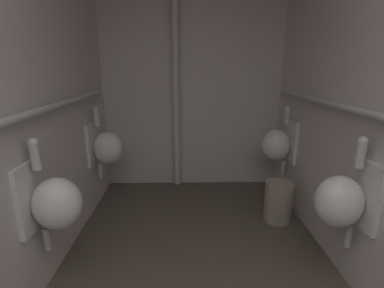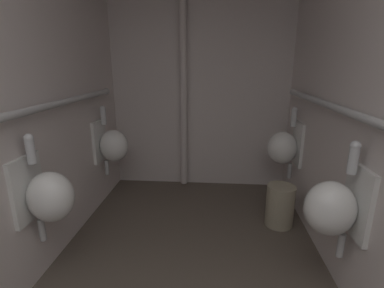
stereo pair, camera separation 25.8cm
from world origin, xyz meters
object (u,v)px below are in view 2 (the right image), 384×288
object	(u,v)px
urinal_right_mid	(334,207)
urinal_right_far	(284,147)
urinal_left_mid	(48,195)
standpipe_back_wall	(183,83)
urinal_left_far	(112,145)
waste_bin	(280,206)

from	to	relation	value
urinal_right_mid	urinal_right_far	distance (m)	1.28
urinal_left_mid	standpipe_back_wall	size ratio (longest dim) A/B	0.30
standpipe_back_wall	urinal_right_mid	bearing A→B (deg)	-57.38
urinal_left_far	standpipe_back_wall	bearing A→B (deg)	34.87
urinal_right_far	waste_bin	world-z (taller)	urinal_right_far
urinal_left_mid	urinal_right_mid	bearing A→B (deg)	-0.43
urinal_left_mid	waste_bin	size ratio (longest dim) A/B	1.90
urinal_left_far	waste_bin	world-z (taller)	urinal_left_far
urinal_left_mid	standpipe_back_wall	xyz separation A→B (m)	(0.71, 1.70, 0.61)
urinal_left_mid	urinal_right_mid	size ratio (longest dim) A/B	1.00
urinal_left_mid	urinal_right_far	size ratio (longest dim) A/B	1.00
urinal_left_mid	standpipe_back_wall	distance (m)	1.94
urinal_right_far	waste_bin	distance (m)	0.62
urinal_right_far	standpipe_back_wall	bearing A→B (deg)	158.38
urinal_left_mid	urinal_left_far	world-z (taller)	same
urinal_left_far	standpipe_back_wall	distance (m)	1.06
urinal_left_far	waste_bin	xyz separation A→B (m)	(1.71, -0.35, -0.46)
waste_bin	urinal_left_mid	bearing A→B (deg)	-153.57
urinal_right_far	waste_bin	size ratio (longest dim) A/B	1.90
waste_bin	urinal_left_far	bearing A→B (deg)	168.57
waste_bin	urinal_right_mid	bearing A→B (deg)	-83.86
urinal_right_far	standpipe_back_wall	world-z (taller)	standpipe_back_wall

